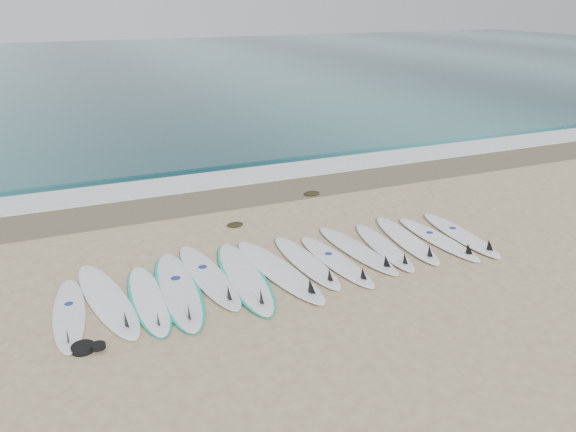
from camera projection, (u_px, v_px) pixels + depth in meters
name	position (u px, v px, depth m)	size (l,w,h in m)	color
ground	(290.00, 267.00, 10.21)	(120.00, 120.00, 0.00)	tan
ocean	(97.00, 69.00, 37.95)	(120.00, 55.00, 0.03)	#255A5F
wet_sand_band	(223.00, 198.00, 13.71)	(120.00, 1.80, 0.01)	brown
foam_band	(207.00, 181.00, 14.90)	(120.00, 1.40, 0.04)	silver
wave_crest	(193.00, 165.00, 16.17)	(120.00, 1.00, 0.10)	#255A5F
surfboard_0	(69.00, 315.00, 8.59)	(0.63, 2.36, 0.30)	white
surfboard_1	(108.00, 300.00, 8.99)	(1.03, 2.90, 0.36)	white
surfboard_2	(149.00, 299.00, 9.04)	(0.63, 2.47, 0.31)	white
surfboard_3	(179.00, 289.00, 9.33)	(0.91, 2.94, 0.37)	white
surfboard_4	(209.00, 276.00, 9.74)	(0.75, 2.77, 0.35)	white
surfboard_5	(245.00, 277.00, 9.74)	(0.91, 2.93, 0.37)	white
surfboard_6	(280.00, 271.00, 9.92)	(1.00, 2.94, 0.37)	white
surfboard_7	(307.00, 262.00, 10.27)	(0.60, 2.49, 0.32)	white
surfboard_8	(337.00, 261.00, 10.31)	(0.67, 2.47, 0.31)	white
surfboard_9	(358.00, 250.00, 10.75)	(0.75, 2.55, 0.32)	silver
surfboard_10	(385.00, 247.00, 10.89)	(0.74, 2.40, 0.30)	white
surfboard_11	(408.00, 240.00, 11.21)	(0.82, 2.55, 0.32)	white
surfboard_12	(439.00, 239.00, 11.25)	(0.58, 2.45, 0.31)	white
surfboard_13	(462.00, 235.00, 11.45)	(0.68, 2.52, 0.32)	white
seaweed_near	(235.00, 225.00, 12.03)	(0.35, 0.27, 0.07)	black
seaweed_far	(312.00, 193.00, 13.91)	(0.41, 0.32, 0.08)	black
leash_coil	(86.00, 348.00, 7.79)	(0.46, 0.36, 0.11)	black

